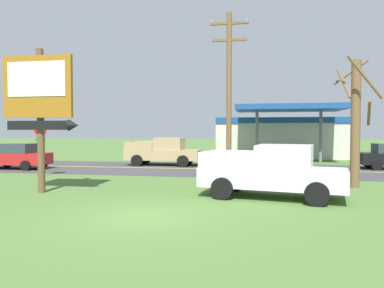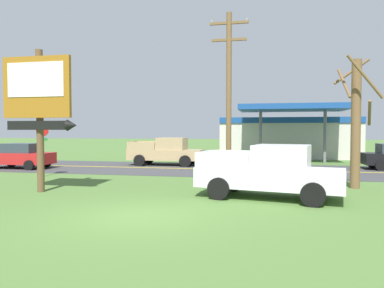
{
  "view_description": "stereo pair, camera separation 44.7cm",
  "coord_description": "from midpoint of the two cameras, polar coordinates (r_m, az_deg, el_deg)",
  "views": [
    {
      "loc": [
        3.23,
        -10.0,
        2.5
      ],
      "look_at": [
        0.0,
        8.0,
        1.8
      ],
      "focal_mm": 34.26,
      "sensor_mm": 36.0,
      "label": 1
    },
    {
      "loc": [
        3.67,
        -9.91,
        2.5
      ],
      "look_at": [
        0.0,
        8.0,
        1.8
      ],
      "focal_mm": 34.26,
      "sensor_mm": 36.0,
      "label": 2
    }
  ],
  "objects": [
    {
      "name": "road_centre_line",
      "position": [
        23.35,
        1.63,
        -3.9
      ],
      "size": [
        126.0,
        0.2,
        0.01
      ],
      "primitive_type": "cube",
      "color": "gold",
      "rests_on": "road_asphalt"
    },
    {
      "name": "gas_station",
      "position": [
        34.89,
        13.67,
        1.22
      ],
      "size": [
        12.0,
        11.5,
        4.4
      ],
      "color": "beige",
      "rests_on": "ground"
    },
    {
      "name": "motel_sign",
      "position": [
        15.75,
        -23.39,
        6.51
      ],
      "size": [
        3.17,
        0.54,
        5.71
      ],
      "color": "brown",
      "rests_on": "ground"
    },
    {
      "name": "pickup_tan_on_road",
      "position": [
        25.89,
        -4.85,
        -1.22
      ],
      "size": [
        5.2,
        2.24,
        1.96
      ],
      "color": "tan",
      "rests_on": "ground"
    },
    {
      "name": "utility_pole",
      "position": [
        17.94,
        5.07,
        8.11
      ],
      "size": [
        1.87,
        0.26,
        8.13
      ],
      "color": "brown",
      "rests_on": "ground"
    },
    {
      "name": "car_red_far_lane",
      "position": [
        26.07,
        -26.11,
        -1.7
      ],
      "size": [
        4.2,
        2.0,
        1.64
      ],
      "color": "red",
      "rests_on": "ground"
    },
    {
      "name": "bare_tree",
      "position": [
        17.2,
        23.45,
        3.43
      ],
      "size": [
        1.76,
        1.79,
        5.67
      ],
      "color": "brown",
      "rests_on": "ground"
    },
    {
      "name": "ground_plane",
      "position": [
        10.83,
        -8.87,
        -11.18
      ],
      "size": [
        180.0,
        180.0,
        0.0
      ],
      "primitive_type": "plane",
      "color": "#4C7033"
    },
    {
      "name": "pickup_white_parked_on_lawn",
      "position": [
        13.76,
        11.7,
        -4.27
      ],
      "size": [
        5.48,
        2.96,
        1.96
      ],
      "color": "silver",
      "rests_on": "ground"
    },
    {
      "name": "road_asphalt",
      "position": [
        23.35,
        1.63,
        -3.93
      ],
      "size": [
        140.0,
        8.0,
        0.02
      ],
      "primitive_type": "cube",
      "color": "#3D3D3F",
      "rests_on": "ground"
    },
    {
      "name": "stop_sign",
      "position": [
        21.07,
        -23.08,
        0.73
      ],
      "size": [
        0.8,
        0.08,
        2.95
      ],
      "color": "slate",
      "rests_on": "ground"
    }
  ]
}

